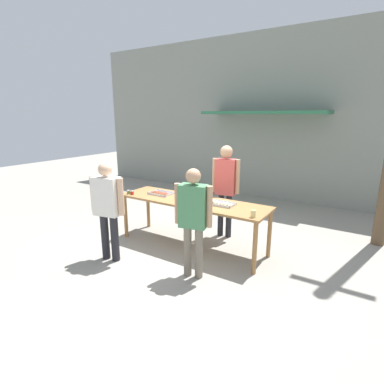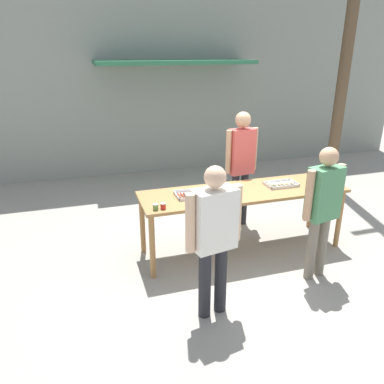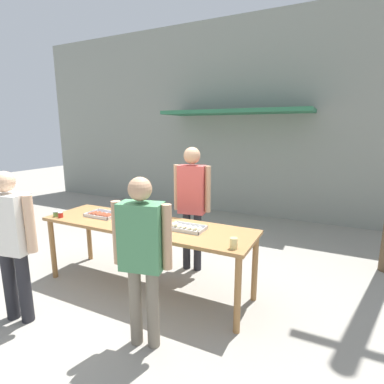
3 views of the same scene
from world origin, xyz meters
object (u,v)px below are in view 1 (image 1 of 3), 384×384
person_server_behind_table (226,182)px  condiment_jar_mustard (129,192)px  food_tray_sausages (161,194)px  person_customer_holding_hotdog (107,204)px  food_tray_buns (221,204)px  person_customer_with_cup (193,214)px  beer_cup (253,214)px  condiment_jar_ketchup (132,193)px

person_server_behind_table → condiment_jar_mustard: bearing=-154.4°
condiment_jar_mustard → person_server_behind_table: person_server_behind_table is taller
food_tray_sausages → person_customer_holding_hotdog: (-0.14, -1.19, 0.08)m
food_tray_buns → person_customer_holding_hotdog: person_customer_holding_hotdog is taller
food_tray_buns → person_customer_holding_hotdog: 1.86m
person_server_behind_table → person_customer_holding_hotdog: size_ratio=1.10×
condiment_jar_mustard → person_customer_with_cup: size_ratio=0.04×
food_tray_buns → person_customer_with_cup: size_ratio=0.26×
person_customer_holding_hotdog → beer_cup: bearing=-168.0°
beer_cup → condiment_jar_mustard: bearing=-179.8°
person_server_behind_table → person_customer_with_cup: bearing=-87.7°
food_tray_buns → person_server_behind_table: person_server_behind_table is taller
condiment_jar_mustard → condiment_jar_ketchup: same height
food_tray_sausages → beer_cup: (1.97, -0.30, 0.04)m
person_server_behind_table → person_customer_with_cup: (0.30, -1.63, -0.12)m
food_tray_sausages → food_tray_buns: bearing=0.1°
person_server_behind_table → food_tray_buns: bearing=-77.1°
beer_cup → person_server_behind_table: 1.41m
beer_cup → condiment_jar_ketchup: bearing=-179.9°
condiment_jar_ketchup → person_server_behind_table: bearing=35.3°
food_tray_buns → person_customer_holding_hotdog: size_ratio=0.26×
condiment_jar_ketchup → person_server_behind_table: person_server_behind_table is taller
condiment_jar_ketchup → person_customer_with_cup: (1.75, -0.60, 0.06)m
condiment_jar_mustard → person_customer_holding_hotdog: person_customer_holding_hotdog is taller
food_tray_sausages → person_customer_holding_hotdog: bearing=-96.7°
condiment_jar_mustard → person_customer_holding_hotdog: bearing=-65.7°
condiment_jar_ketchup → person_server_behind_table: size_ratio=0.04×
condiment_jar_mustard → food_tray_buns: bearing=9.8°
food_tray_buns → condiment_jar_ketchup: 1.76m
food_tray_sausages → person_customer_with_cup: size_ratio=0.26×
person_customer_with_cup → person_server_behind_table: bearing=-91.9°
food_tray_buns → person_customer_with_cup: person_customer_with_cup is taller
beer_cup → food_tray_buns: bearing=156.0°
condiment_jar_mustard → person_customer_with_cup: (1.84, -0.60, 0.06)m
person_customer_holding_hotdog → person_customer_with_cup: (1.44, 0.28, 0.01)m
condiment_jar_ketchup → beer_cup: 2.41m
food_tray_sausages → beer_cup: size_ratio=3.84×
person_server_behind_table → person_customer_with_cup: 1.66m
food_tray_buns → beer_cup: beer_cup is taller
person_customer_with_cup → food_tray_buns: bearing=-100.8°
food_tray_buns → person_customer_with_cup: bearing=-88.5°
beer_cup → person_customer_with_cup: bearing=-137.7°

